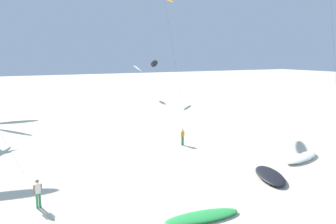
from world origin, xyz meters
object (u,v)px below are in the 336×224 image
(person_near_left, at_px, (38,192))
(flying_kite_0, at_px, (154,63))
(grounded_kite_2, at_px, (301,157))
(flying_kite_4, at_px, (138,68))
(person_foreground_walker, at_px, (183,136))
(grounded_kite_3, at_px, (202,216))
(grounded_kite_0, at_px, (270,175))

(person_near_left, bearing_deg, flying_kite_0, 56.53)
(grounded_kite_2, bearing_deg, flying_kite_4, 87.17)
(flying_kite_0, bearing_deg, person_foreground_walker, -109.20)
(flying_kite_0, bearing_deg, flying_kite_4, 99.33)
(grounded_kite_3, bearing_deg, flying_kite_0, 68.82)
(flying_kite_4, distance_m, grounded_kite_0, 46.07)
(grounded_kite_0, relative_size, person_foreground_walker, 2.71)
(grounded_kite_2, relative_size, grounded_kite_3, 1.09)
(flying_kite_0, xyz_separation_m, person_foreground_walker, (-9.92, -28.49, -6.41))
(grounded_kite_2, xyz_separation_m, grounded_kite_3, (-13.14, -4.84, -0.05))
(grounded_kite_0, height_order, grounded_kite_2, grounded_kite_0)
(flying_kite_0, height_order, person_near_left, flying_kite_0)
(flying_kite_4, relative_size, person_foreground_walker, 6.90)
(person_foreground_walker, bearing_deg, grounded_kite_2, -51.66)
(grounded_kite_2, height_order, grounded_kite_3, grounded_kite_2)
(flying_kite_0, xyz_separation_m, grounded_kite_0, (-8.57, -39.09, -7.12))
(flying_kite_0, bearing_deg, grounded_kite_3, -111.18)
(flying_kite_0, distance_m, grounded_kite_2, 37.91)
(grounded_kite_0, height_order, grounded_kite_3, grounded_kite_0)
(grounded_kite_3, height_order, person_near_left, person_near_left)
(flying_kite_4, distance_m, person_foreground_walker, 35.98)
(flying_kite_4, relative_size, grounded_kite_3, 2.51)
(grounded_kite_2, xyz_separation_m, person_near_left, (-21.00, 0.63, 0.77))
(grounded_kite_0, bearing_deg, flying_kite_4, 80.43)
(grounded_kite_2, height_order, person_foreground_walker, person_foreground_walker)
(grounded_kite_3, xyz_separation_m, person_near_left, (-7.87, 5.46, 0.82))
(flying_kite_0, height_order, flying_kite_4, flying_kite_0)
(flying_kite_0, xyz_separation_m, flying_kite_4, (-0.98, 5.95, -1.10))
(flying_kite_0, distance_m, person_foreground_walker, 30.84)
(grounded_kite_3, bearing_deg, person_near_left, 145.21)
(flying_kite_4, xyz_separation_m, person_foreground_walker, (-8.95, -34.44, -5.31))
(flying_kite_4, distance_m, grounded_kite_2, 43.53)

